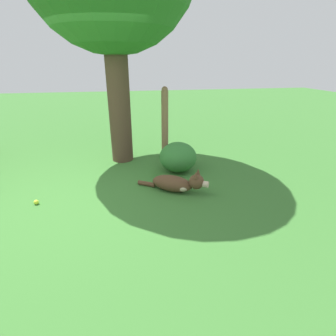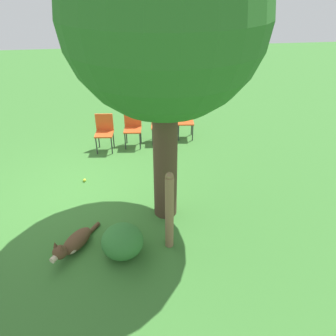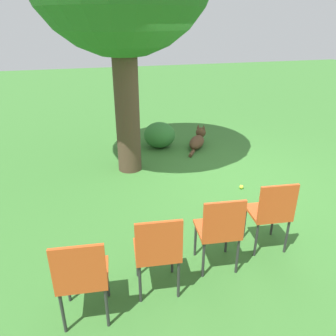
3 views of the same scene
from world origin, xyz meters
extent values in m
plane|color=#38702D|center=(0.00, 0.00, 0.00)|extent=(30.00, 30.00, 0.00)
cylinder|color=#4C3828|center=(0.77, 1.42, 1.32)|extent=(0.42, 0.42, 2.64)
sphere|color=#2D6B28|center=(0.77, 1.42, 3.46)|extent=(2.97, 2.97, 2.97)
ellipsoid|color=#513823|center=(1.49, -0.16, 0.12)|extent=(0.71, 0.60, 0.25)
ellipsoid|color=#C6B293|center=(1.64, -0.26, 0.11)|extent=(0.33, 0.33, 0.15)
sphere|color=#513823|center=(1.82, -0.37, 0.22)|extent=(0.31, 0.31, 0.23)
cylinder|color=#C6B293|center=(1.93, -0.44, 0.20)|extent=(0.14, 0.14, 0.10)
cone|color=#513823|center=(1.85, -0.32, 0.36)|extent=(0.07, 0.07, 0.10)
cone|color=#513823|center=(1.78, -0.42, 0.36)|extent=(0.07, 0.07, 0.10)
cylinder|color=#513823|center=(1.11, 0.08, 0.04)|extent=(0.29, 0.22, 0.07)
cylinder|color=#846647|center=(1.65, 1.38, 0.68)|extent=(0.14, 0.14, 1.37)
sphere|color=#846647|center=(1.65, 1.38, 1.39)|extent=(0.12, 0.12, 0.12)
cube|color=#D14C1E|center=(-1.91, 0.19, 0.47)|extent=(0.46, 0.48, 0.04)
cube|color=#D14C1E|center=(-2.10, 0.21, 0.71)|extent=(0.08, 0.44, 0.44)
cylinder|color=#2D2D2D|center=(-1.71, 0.36, 0.22)|extent=(0.03, 0.03, 0.45)
cylinder|color=#2D2D2D|center=(-1.75, -0.01, 0.22)|extent=(0.03, 0.03, 0.45)
cylinder|color=#2D2D2D|center=(-2.07, 0.40, 0.22)|extent=(0.03, 0.03, 0.45)
cylinder|color=#2D2D2D|center=(-2.11, 0.02, 0.22)|extent=(0.03, 0.03, 0.45)
cube|color=#D14C1E|center=(-2.07, 0.91, 0.47)|extent=(0.46, 0.48, 0.04)
cube|color=#D14C1E|center=(-2.26, 0.93, 0.71)|extent=(0.08, 0.44, 0.44)
cylinder|color=#2D2D2D|center=(-1.87, 1.08, 0.22)|extent=(0.03, 0.03, 0.45)
cylinder|color=#2D2D2D|center=(-1.91, 0.70, 0.22)|extent=(0.03, 0.03, 0.45)
cylinder|color=#2D2D2D|center=(-2.23, 1.12, 0.22)|extent=(0.03, 0.03, 0.45)
cylinder|color=#2D2D2D|center=(-2.27, 0.74, 0.22)|extent=(0.03, 0.03, 0.45)
cube|color=#D14C1E|center=(-2.23, 1.63, 0.47)|extent=(0.46, 0.48, 0.04)
cube|color=#D14C1E|center=(-2.43, 1.65, 0.71)|extent=(0.08, 0.44, 0.44)
cylinder|color=#2D2D2D|center=(-2.04, 1.80, 0.22)|extent=(0.03, 0.03, 0.45)
cylinder|color=#2D2D2D|center=(-2.08, 1.42, 0.22)|extent=(0.03, 0.03, 0.45)
cylinder|color=#2D2D2D|center=(-2.39, 1.84, 0.22)|extent=(0.03, 0.03, 0.45)
cylinder|color=#2D2D2D|center=(-2.43, 1.46, 0.22)|extent=(0.03, 0.03, 0.45)
cube|color=#D14C1E|center=(-2.40, 2.34, 0.47)|extent=(0.46, 0.48, 0.04)
cube|color=#D14C1E|center=(-2.59, 2.36, 0.71)|extent=(0.08, 0.44, 0.44)
cylinder|color=#2D2D2D|center=(-2.20, 2.51, 0.22)|extent=(0.03, 0.03, 0.45)
cylinder|color=#2D2D2D|center=(-2.24, 2.14, 0.22)|extent=(0.03, 0.03, 0.45)
cylinder|color=#2D2D2D|center=(-2.56, 2.55, 0.22)|extent=(0.03, 0.03, 0.45)
cylinder|color=#2D2D2D|center=(-2.60, 2.17, 0.22)|extent=(0.03, 0.03, 0.45)
sphere|color=#CCE033|center=(-0.51, -0.22, 0.03)|extent=(0.07, 0.07, 0.07)
ellipsoid|color=#337533|center=(1.75, 0.61, 0.27)|extent=(0.68, 0.68, 0.54)
camera|label=1|loc=(0.73, -3.78, 1.90)|focal=28.00mm
camera|label=2|loc=(5.68, 0.85, 4.00)|focal=35.00mm
camera|label=3|loc=(-4.79, 2.21, 2.57)|focal=35.00mm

